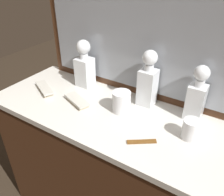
# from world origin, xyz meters

# --- Properties ---
(dresser) EXTENTS (1.25, 0.49, 0.81)m
(dresser) POSITION_xyz_m (0.00, 0.00, 0.41)
(dresser) COLOR #472816
(dresser) RESTS_ON ground_plane
(dresser_mirror) EXTENTS (1.10, 0.03, 0.55)m
(dresser_mirror) POSITION_xyz_m (0.00, 0.23, 1.09)
(dresser_mirror) COLOR #472816
(dresser_mirror) RESTS_ON dresser
(crystal_decanter_rear) EXTENTS (0.07, 0.07, 0.26)m
(crystal_decanter_rear) POSITION_xyz_m (0.33, 0.16, 0.92)
(crystal_decanter_rear) COLOR white
(crystal_decanter_rear) RESTS_ON dresser
(crystal_decanter_far_right) EXTENTS (0.08, 0.08, 0.28)m
(crystal_decanter_far_right) POSITION_xyz_m (0.10, 0.16, 0.92)
(crystal_decanter_far_right) COLOR white
(crystal_decanter_far_right) RESTS_ON dresser
(crystal_decanter_right) EXTENTS (0.08, 0.08, 0.26)m
(crystal_decanter_right) POSITION_xyz_m (-0.27, 0.15, 0.92)
(crystal_decanter_right) COLOR white
(crystal_decanter_right) RESTS_ON dresser
(crystal_tumbler_left) EXTENTS (0.07, 0.07, 0.08)m
(crystal_tumbler_left) POSITION_xyz_m (0.36, 0.02, 0.85)
(crystal_tumbler_left) COLOR white
(crystal_tumbler_left) RESTS_ON dresser
(crystal_tumbler_far_left) EXTENTS (0.09, 0.09, 0.10)m
(crystal_tumbler_far_left) POSITION_xyz_m (0.03, 0.04, 0.86)
(crystal_tumbler_far_left) COLOR white
(crystal_tumbler_far_left) RESTS_ON dresser
(silver_brush_far_right) EXTENTS (0.17, 0.12, 0.02)m
(silver_brush_far_right) POSITION_xyz_m (-0.42, -0.03, 0.82)
(silver_brush_far_right) COLOR #B7A88C
(silver_brush_far_right) RESTS_ON dresser
(silver_brush_center) EXTENTS (0.17, 0.11, 0.02)m
(silver_brush_center) POSITION_xyz_m (-0.19, -0.03, 0.82)
(silver_brush_center) COLOR #B7A88C
(silver_brush_center) RESTS_ON dresser
(tortoiseshell_comb) EXTENTS (0.11, 0.09, 0.01)m
(tortoiseshell_comb) POSITION_xyz_m (0.21, -0.11, 0.82)
(tortoiseshell_comb) COLOR brown
(tortoiseshell_comb) RESTS_ON dresser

